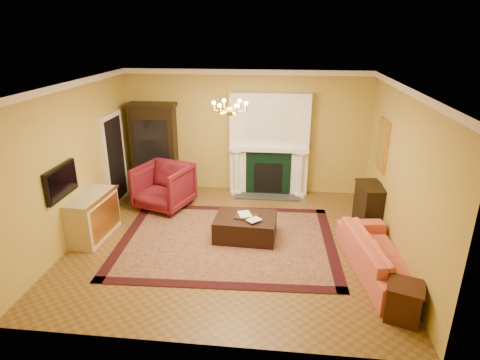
# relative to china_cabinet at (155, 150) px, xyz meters

# --- Properties ---
(floor) EXTENTS (6.00, 5.50, 0.02)m
(floor) POSITION_rel_china_cabinet_xyz_m (2.23, -2.49, -1.07)
(floor) COLOR brown
(floor) RESTS_ON ground
(ceiling) EXTENTS (6.00, 5.50, 0.02)m
(ceiling) POSITION_rel_china_cabinet_xyz_m (2.23, -2.49, 1.95)
(ceiling) COLOR white
(ceiling) RESTS_ON wall_back
(wall_back) EXTENTS (6.00, 0.02, 3.00)m
(wall_back) POSITION_rel_china_cabinet_xyz_m (2.23, 0.27, 0.44)
(wall_back) COLOR gold
(wall_back) RESTS_ON floor
(wall_front) EXTENTS (6.00, 0.02, 3.00)m
(wall_front) POSITION_rel_china_cabinet_xyz_m (2.23, -5.25, 0.44)
(wall_front) COLOR gold
(wall_front) RESTS_ON floor
(wall_left) EXTENTS (0.02, 5.50, 3.00)m
(wall_left) POSITION_rel_china_cabinet_xyz_m (-0.78, -2.49, 0.44)
(wall_left) COLOR gold
(wall_left) RESTS_ON floor
(wall_right) EXTENTS (0.02, 5.50, 3.00)m
(wall_right) POSITION_rel_china_cabinet_xyz_m (5.24, -2.49, 0.44)
(wall_right) COLOR gold
(wall_right) RESTS_ON floor
(fireplace) EXTENTS (1.90, 0.70, 2.50)m
(fireplace) POSITION_rel_china_cabinet_xyz_m (2.83, 0.08, 0.13)
(fireplace) COLOR white
(fireplace) RESTS_ON wall_back
(crown_molding) EXTENTS (6.00, 5.50, 0.12)m
(crown_molding) POSITION_rel_china_cabinet_xyz_m (2.23, -1.53, 1.88)
(crown_molding) COLOR white
(crown_molding) RESTS_ON ceiling
(doorway) EXTENTS (0.08, 1.05, 2.10)m
(doorway) POSITION_rel_china_cabinet_xyz_m (-0.72, -0.79, -0.02)
(doorway) COLOR silver
(doorway) RESTS_ON wall_left
(tv_panel) EXTENTS (0.09, 0.95, 0.58)m
(tv_panel) POSITION_rel_china_cabinet_xyz_m (-0.71, -3.09, 0.29)
(tv_panel) COLOR black
(tv_panel) RESTS_ON wall_left
(gilt_mirror) EXTENTS (0.06, 0.76, 1.05)m
(gilt_mirror) POSITION_rel_china_cabinet_xyz_m (5.20, -1.09, 0.59)
(gilt_mirror) COLOR gold
(gilt_mirror) RESTS_ON wall_right
(chandelier) EXTENTS (0.63, 0.55, 0.53)m
(chandelier) POSITION_rel_china_cabinet_xyz_m (2.23, -2.49, 1.55)
(chandelier) COLOR gold
(chandelier) RESTS_ON ceiling
(oriental_rug) EXTENTS (4.29, 3.29, 0.02)m
(oriental_rug) POSITION_rel_china_cabinet_xyz_m (2.15, -2.49, -1.05)
(oriental_rug) COLOR #430E14
(oriental_rug) RESTS_ON floor
(china_cabinet) EXTENTS (1.08, 0.53, 2.12)m
(china_cabinet) POSITION_rel_china_cabinet_xyz_m (0.00, 0.00, 0.00)
(china_cabinet) COLOR black
(china_cabinet) RESTS_ON floor
(wingback_armchair) EXTENTS (1.36, 1.31, 1.12)m
(wingback_armchair) POSITION_rel_china_cabinet_xyz_m (0.50, -1.07, -0.50)
(wingback_armchair) COLOR maroon
(wingback_armchair) RESTS_ON floor
(pedestal_table) EXTENTS (0.39, 0.39, 0.70)m
(pedestal_table) POSITION_rel_china_cabinet_xyz_m (-0.19, -0.87, -0.65)
(pedestal_table) COLOR black
(pedestal_table) RESTS_ON floor
(commode) EXTENTS (0.63, 1.22, 0.89)m
(commode) POSITION_rel_china_cabinet_xyz_m (-0.50, -2.60, -0.62)
(commode) COLOR beige
(commode) RESTS_ON floor
(coral_sofa) EXTENTS (1.03, 2.32, 0.88)m
(coral_sofa) POSITION_rel_china_cabinet_xyz_m (4.88, -3.26, -0.62)
(coral_sofa) COLOR #C4453E
(coral_sofa) RESTS_ON floor
(end_table) EXTENTS (0.58, 0.58, 0.53)m
(end_table) POSITION_rel_china_cabinet_xyz_m (4.95, -4.41, -0.80)
(end_table) COLOR #34180E
(end_table) RESTS_ON floor
(console_table) EXTENTS (0.54, 0.82, 0.85)m
(console_table) POSITION_rel_china_cabinet_xyz_m (5.01, -1.43, -0.64)
(console_table) COLOR black
(console_table) RESTS_ON floor
(leather_ottoman) EXTENTS (1.21, 0.90, 0.44)m
(leather_ottoman) POSITION_rel_china_cabinet_xyz_m (2.50, -2.31, -0.83)
(leather_ottoman) COLOR black
(leather_ottoman) RESTS_ON oriental_rug
(ottoman_tray) EXTENTS (0.48, 0.41, 0.03)m
(ottoman_tray) POSITION_rel_china_cabinet_xyz_m (2.52, -2.32, -0.59)
(ottoman_tray) COLOR black
(ottoman_tray) RESTS_ON leather_ottoman
(book_a) EXTENTS (0.23, 0.11, 0.31)m
(book_a) POSITION_rel_china_cabinet_xyz_m (2.37, -2.33, -0.42)
(book_a) COLOR gray
(book_a) RESTS_ON ottoman_tray
(book_b) EXTENTS (0.15, 0.15, 0.26)m
(book_b) POSITION_rel_china_cabinet_xyz_m (2.61, -2.43, -0.45)
(book_b) COLOR gray
(book_b) RESTS_ON ottoman_tray
(topiary_left) EXTENTS (0.14, 0.14, 0.39)m
(topiary_left) POSITION_rel_china_cabinet_xyz_m (2.20, 0.04, 0.38)
(topiary_left) COLOR tan
(topiary_left) RESTS_ON fireplace
(topiary_right) EXTENTS (0.16, 0.16, 0.43)m
(topiary_right) POSITION_rel_china_cabinet_xyz_m (3.59, 0.04, 0.40)
(topiary_right) COLOR tan
(topiary_right) RESTS_ON fireplace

